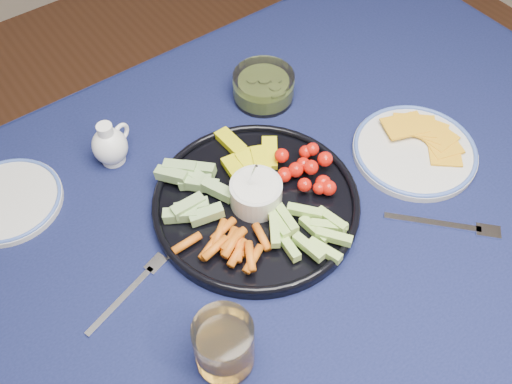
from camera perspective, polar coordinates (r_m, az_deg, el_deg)
dining_table at (r=0.98m, az=-1.06°, el=-10.30°), size 1.67×1.07×0.75m
crudite_platter at (r=0.96m, az=-0.15°, el=-0.87°), size 0.35×0.35×0.11m
creamer_pitcher at (r=1.04m, az=-14.38°, el=4.55°), size 0.08×0.06×0.09m
pickle_bowl at (r=1.14m, az=0.76°, el=10.40°), size 0.12×0.12×0.06m
cheese_plate at (r=1.08m, az=15.63°, el=4.12°), size 0.23×0.23×0.03m
juice_tumbler at (r=0.81m, az=-3.19°, el=-15.19°), size 0.08×0.08×0.10m
fork_left at (r=0.91m, az=-12.15°, el=-9.28°), size 0.16×0.06×0.00m
fork_right at (r=1.00m, az=18.99°, el=-3.22°), size 0.14×0.15×0.00m
side_plate_extra at (r=1.06m, az=-23.56°, el=-0.78°), size 0.18×0.18×0.02m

